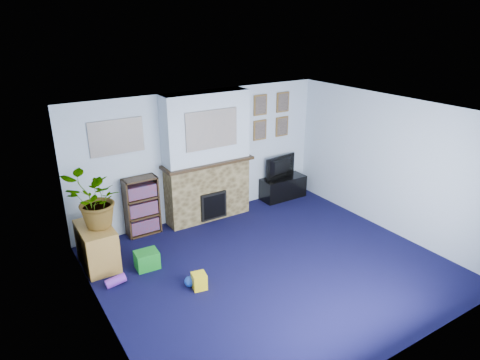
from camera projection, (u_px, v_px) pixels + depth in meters
floor at (272, 266)px, 6.62m from camera, size 5.00×4.50×0.01m
ceiling at (276, 114)px, 5.75m from camera, size 5.00×4.50×0.01m
wall_back at (202, 155)px, 7.96m from camera, size 5.00×0.04×2.40m
wall_front at (404, 268)px, 4.42m from camera, size 5.00×0.04×2.40m
wall_left at (100, 241)px, 4.94m from camera, size 0.04×4.50×2.40m
wall_right at (389, 165)px, 7.43m from camera, size 0.04×4.50×2.40m
chimney_breast at (207, 159)px, 7.80m from camera, size 1.72×0.50×2.40m
collage_main at (212, 129)px, 7.42m from camera, size 1.00×0.03×0.68m
collage_left at (117, 137)px, 6.96m from camera, size 0.90×0.03×0.58m
portrait_tl at (260, 105)px, 8.30m from camera, size 0.30×0.03×0.40m
portrait_tr at (283, 102)px, 8.58m from camera, size 0.30×0.03×0.40m
portrait_bl at (260, 130)px, 8.48m from camera, size 0.30×0.03×0.40m
portrait_br at (282, 126)px, 8.76m from camera, size 0.30×0.03×0.40m
tv_stand at (283, 188)px, 9.03m from camera, size 0.97×0.41×0.46m
television at (283, 167)px, 8.88m from camera, size 0.79×0.19×0.45m
bookshelf at (142, 207)px, 7.46m from camera, size 0.58×0.28×1.05m
sideboard at (97, 245)px, 6.55m from camera, size 0.47×0.85×0.66m
potted_plant at (95, 201)px, 6.26m from camera, size 1.02×0.97×0.87m
mantel_clock at (203, 158)px, 7.70m from camera, size 0.10×0.06×0.14m
mantel_candle at (226, 154)px, 7.94m from camera, size 0.06×0.06×0.18m
mantel_teddy at (181, 163)px, 7.49m from camera, size 0.14×0.14×0.14m
mantel_can at (239, 152)px, 8.09m from camera, size 0.06×0.06×0.11m
green_crate at (147, 260)px, 6.54m from camera, size 0.36×0.30×0.28m
toy_ball at (190, 281)px, 6.11m from camera, size 0.16×0.16×0.16m
toy_block at (199, 281)px, 6.06m from camera, size 0.23×0.23×0.24m
toy_tube at (116, 281)px, 6.14m from camera, size 0.30×0.13×0.17m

